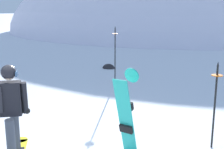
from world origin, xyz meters
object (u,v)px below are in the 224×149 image
Objects in this scene: snowboarder_main at (10,111)px; rock_mid at (109,68)px; piste_marker_near at (115,51)px; piste_marker_far at (215,99)px; spare_snowboard at (126,113)px.

rock_mid is at bearing 112.16° from snowboarder_main.
snowboarder_main is at bearing -67.84° from rock_mid.
piste_marker_near is at bearing -51.36° from rock_mid.
piste_marker_far is 2.94× the size of rock_mid.
piste_marker_far is at bearing 40.62° from snowboarder_main.
rock_mid is at bearing 128.64° from piste_marker_near.
rock_mid is (-3.16, 7.76, -0.92)m from snowboarder_main.
piste_marker_far is (1.23, 1.17, 0.16)m from spare_snowboard.
spare_snowboard is 0.95× the size of piste_marker_far.
snowboarder_main is 1.02× the size of piste_marker_far.
piste_marker_far is at bearing -41.84° from rock_mid.
rock_mid is at bearing 126.05° from spare_snowboard.
spare_snowboard is 5.33m from piste_marker_near.
rock_mid is (-4.74, 6.52, -0.81)m from spare_snowboard.
spare_snowboard is 0.79× the size of piste_marker_near.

